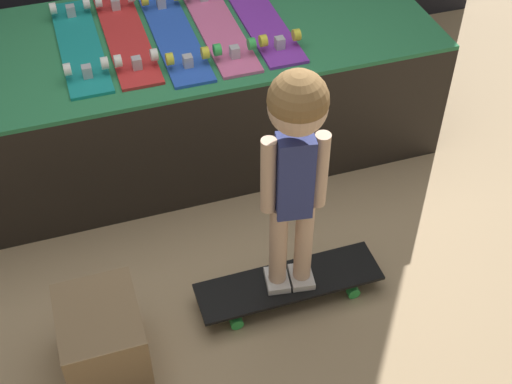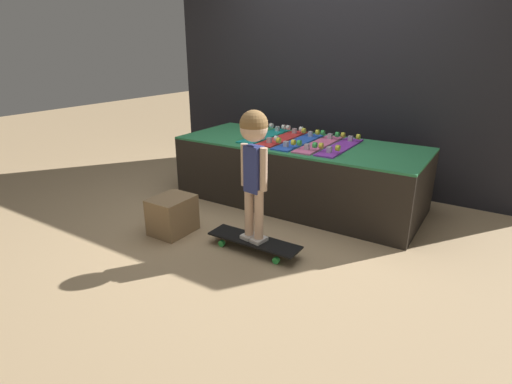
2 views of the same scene
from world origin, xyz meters
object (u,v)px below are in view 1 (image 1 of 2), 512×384
(skateboard_purple_on_rack, at_px, (261,18))
(skateboard_red_on_rack, at_px, (126,36))
(skateboard_pink_on_rack, at_px, (218,26))
(skateboard_teal_on_rack, at_px, (79,44))
(storage_box, at_px, (103,339))
(skateboard_blue_on_rack, at_px, (174,35))
(child, at_px, (296,148))
(skateboard_on_floor, at_px, (289,283))

(skateboard_purple_on_rack, bearing_deg, skateboard_red_on_rack, 176.63)
(skateboard_red_on_rack, bearing_deg, skateboard_pink_on_rack, -6.17)
(skateboard_teal_on_rack, height_order, storage_box, skateboard_teal_on_rack)
(skateboard_pink_on_rack, bearing_deg, skateboard_blue_on_rack, -178.12)
(skateboard_purple_on_rack, distance_m, child, 1.14)
(skateboard_teal_on_rack, bearing_deg, skateboard_blue_on_rack, -7.27)
(skateboard_teal_on_rack, xyz_separation_m, child, (0.60, -1.14, 0.15))
(child, height_order, storage_box, child)
(child, bearing_deg, skateboard_pink_on_rack, 97.19)
(skateboard_red_on_rack, distance_m, skateboard_pink_on_rack, 0.42)
(skateboard_blue_on_rack, xyz_separation_m, child, (0.18, -1.09, 0.15))
(skateboard_red_on_rack, relative_size, skateboard_pink_on_rack, 1.00)
(skateboard_blue_on_rack, distance_m, skateboard_purple_on_rack, 0.42)
(storage_box, bearing_deg, skateboard_red_on_rack, 73.21)
(skateboard_pink_on_rack, relative_size, skateboard_purple_on_rack, 1.00)
(skateboard_pink_on_rack, relative_size, skateboard_on_floor, 1.05)
(storage_box, bearing_deg, skateboard_on_floor, 7.54)
(skateboard_pink_on_rack, height_order, skateboard_purple_on_rack, same)
(skateboard_on_floor, height_order, storage_box, storage_box)
(skateboard_pink_on_rack, distance_m, storage_box, 1.52)
(skateboard_teal_on_rack, xyz_separation_m, storage_box, (-0.16, -1.24, -0.49))
(skateboard_purple_on_rack, bearing_deg, storage_box, -129.83)
(skateboard_teal_on_rack, distance_m, storage_box, 1.34)
(child, bearing_deg, skateboard_red_on_rack, 117.64)
(skateboard_teal_on_rack, distance_m, skateboard_blue_on_rack, 0.42)
(skateboard_red_on_rack, relative_size, child, 0.79)
(child, xyz_separation_m, storage_box, (-0.76, -0.10, -0.64))
(skateboard_pink_on_rack, height_order, skateboard_on_floor, skateboard_pink_on_rack)
(skateboard_pink_on_rack, height_order, child, child)
(skateboard_teal_on_rack, bearing_deg, skateboard_on_floor, -62.28)
(skateboard_purple_on_rack, height_order, child, child)
(skateboard_blue_on_rack, bearing_deg, storage_box, -116.18)
(skateboard_blue_on_rack, bearing_deg, skateboard_red_on_rack, 166.01)
(skateboard_purple_on_rack, distance_m, storage_box, 1.64)
(skateboard_on_floor, bearing_deg, storage_box, -172.46)
(skateboard_teal_on_rack, height_order, skateboard_purple_on_rack, same)
(skateboard_teal_on_rack, distance_m, skateboard_purple_on_rack, 0.84)
(skateboard_red_on_rack, relative_size, skateboard_purple_on_rack, 1.00)
(skateboard_on_floor, bearing_deg, skateboard_purple_on_rack, 77.72)
(skateboard_teal_on_rack, xyz_separation_m, skateboard_red_on_rack, (0.21, -0.00, 0.00))
(skateboard_teal_on_rack, bearing_deg, storage_box, -97.55)
(skateboard_on_floor, bearing_deg, child, 90.00)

